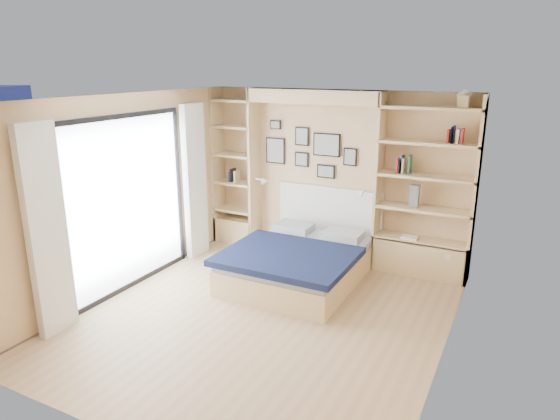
% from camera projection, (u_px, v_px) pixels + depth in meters
% --- Properties ---
extents(ground, '(4.50, 4.50, 0.00)m').
position_uv_depth(ground, '(264.00, 316.00, 5.85)').
color(ground, tan).
rests_on(ground, ground).
extents(room_shell, '(4.50, 4.50, 4.50)m').
position_uv_depth(room_shell, '(291.00, 195.00, 7.01)').
color(room_shell, tan).
rests_on(room_shell, ground).
extents(bed, '(1.66, 2.15, 1.07)m').
position_uv_depth(bed, '(299.00, 261.00, 6.76)').
color(bed, '#E2C487').
rests_on(bed, ground).
extents(photo_gallery, '(1.48, 0.02, 0.82)m').
position_uv_depth(photo_gallery, '(308.00, 150.00, 7.49)').
color(photo_gallery, black).
rests_on(photo_gallery, ground).
extents(reading_lamps, '(1.92, 0.12, 0.15)m').
position_uv_depth(reading_lamps, '(311.00, 186.00, 7.38)').
color(reading_lamps, silver).
rests_on(reading_lamps, ground).
extents(shelf_decor, '(3.56, 0.23, 2.03)m').
position_uv_depth(shelf_decor, '(408.00, 154.00, 6.67)').
color(shelf_decor, '#AA1E2C').
rests_on(shelf_decor, ground).
extents(deck, '(3.20, 4.00, 0.05)m').
position_uv_depth(deck, '(52.00, 263.00, 7.41)').
color(deck, brown).
rests_on(deck, ground).
extents(deck_chair, '(0.78, 0.96, 0.84)m').
position_uv_depth(deck_chair, '(113.00, 224.00, 7.94)').
color(deck_chair, tan).
rests_on(deck_chair, ground).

